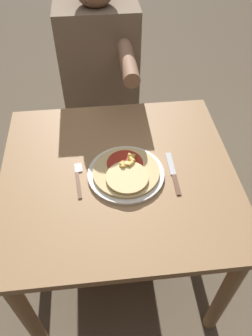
{
  "coord_description": "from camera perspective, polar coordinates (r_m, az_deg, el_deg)",
  "views": [
    {
      "loc": [
        -0.06,
        -0.85,
        1.68
      ],
      "look_at": [
        0.03,
        -0.02,
        0.77
      ],
      "focal_mm": 35.0,
      "sensor_mm": 36.0,
      "label": 1
    }
  ],
  "objects": [
    {
      "name": "ground_plane",
      "position": [
        1.88,
        -0.96,
        -15.81
      ],
      "size": [
        8.0,
        8.0,
        0.0
      ],
      "primitive_type": "plane",
      "color": "brown"
    },
    {
      "name": "dining_table",
      "position": [
        1.37,
        -1.27,
        -4.26
      ],
      "size": [
        0.91,
        0.86,
        0.73
      ],
      "color": "#9E754C",
      "rests_on": "ground_plane"
    },
    {
      "name": "plate",
      "position": [
        1.26,
        0.0,
        -1.02
      ],
      "size": [
        0.29,
        0.29,
        0.01
      ],
      "color": "silver",
      "rests_on": "dining_table"
    },
    {
      "name": "pizza",
      "position": [
        1.24,
        0.05,
        -0.67
      ],
      "size": [
        0.26,
        0.26,
        0.04
      ],
      "color": "#DBBC7A",
      "rests_on": "plate"
    },
    {
      "name": "fork",
      "position": [
        1.26,
        -8.29,
        -1.71
      ],
      "size": [
        0.03,
        0.18,
        0.0
      ],
      "color": "brown",
      "rests_on": "dining_table"
    },
    {
      "name": "knife",
      "position": [
        1.28,
        8.25,
        -0.98
      ],
      "size": [
        0.02,
        0.22,
        0.0
      ],
      "color": "brown",
      "rests_on": "dining_table"
    },
    {
      "name": "person_diner",
      "position": [
        1.8,
        -4.45,
        16.2
      ],
      "size": [
        0.4,
        0.52,
        1.27
      ],
      "color": "#2D2D38",
      "rests_on": "ground_plane"
    }
  ]
}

